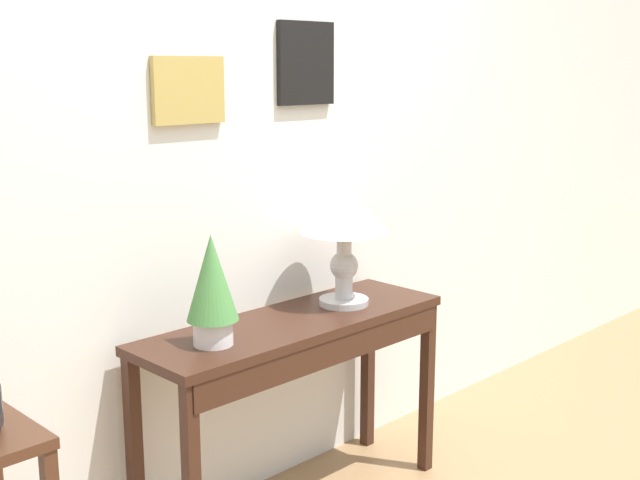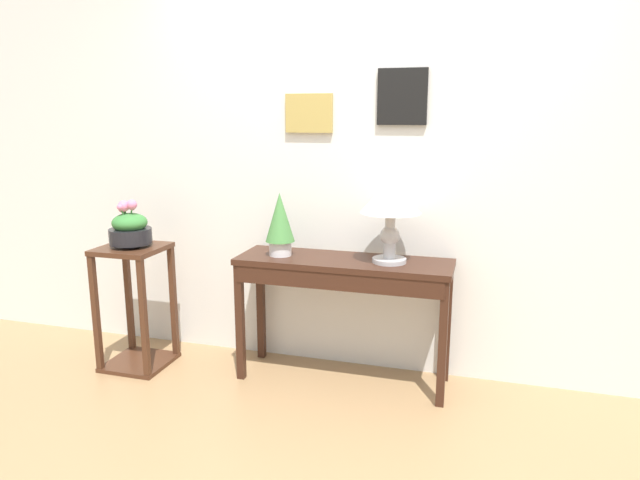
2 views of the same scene
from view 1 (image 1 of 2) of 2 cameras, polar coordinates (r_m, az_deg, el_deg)
The scene contains 4 objects.
back_wall_with_art at distance 3.18m, azimuth -4.70°, elevation 6.98°, with size 9.00×0.13×2.80m.
console_table at distance 3.07m, azimuth -1.49°, elevation -7.51°, with size 1.26×0.39×0.76m.
table_lamp at distance 3.15m, azimuth 1.69°, elevation 1.66°, with size 0.34×0.34×0.48m.
potted_plant_on_console at distance 2.74m, azimuth -7.48°, elevation -3.15°, with size 0.17×0.17×0.38m.
Camera 1 is at (-2.04, -1.05, 1.67)m, focal length 46.31 mm.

